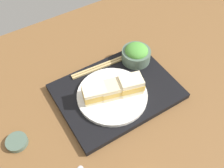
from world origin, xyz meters
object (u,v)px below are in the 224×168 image
at_px(salad_bowl, 136,54).
at_px(sandwich_far, 94,93).
at_px(sandwich_plate, 112,95).
at_px(chopsticks_pair, 99,67).
at_px(small_sauce_dish, 17,141).
at_px(sandwich_middle, 112,90).
at_px(sandwich_near, 130,85).

bearing_deg(salad_bowl, sandwich_far, 19.81).
bearing_deg(sandwich_plate, chopsticks_pair, -102.08).
distance_m(sandwich_far, chopsticks_pair, 0.15).
relative_size(sandwich_far, salad_bowl, 0.82).
distance_m(sandwich_plate, small_sauce_dish, 0.32).
xyz_separation_m(sandwich_plate, sandwich_far, (0.05, -0.02, 0.03)).
distance_m(sandwich_plate, sandwich_far, 0.07).
height_order(sandwich_middle, salad_bowl, salad_bowl).
relative_size(sandwich_plate, sandwich_near, 2.62).
bearing_deg(sandwich_middle, sandwich_far, -17.86).
distance_m(sandwich_near, chopsticks_pair, 0.16).
bearing_deg(small_sauce_dish, chopsticks_pair, -161.83).
relative_size(salad_bowl, small_sauce_dish, 1.63).
bearing_deg(sandwich_middle, small_sauce_dish, -3.29).
relative_size(chopsticks_pair, small_sauce_dish, 3.30).
relative_size(sandwich_middle, sandwich_far, 0.99).
bearing_deg(chopsticks_pair, sandwich_near, 99.94).
distance_m(sandwich_plate, salad_bowl, 0.19).
xyz_separation_m(sandwich_near, chopsticks_pair, (0.03, -0.15, -0.04)).
bearing_deg(small_sauce_dish, sandwich_plate, 176.71).
distance_m(sandwich_plate, sandwich_near, 0.07).
relative_size(sandwich_near, sandwich_far, 1.03).
bearing_deg(salad_bowl, sandwich_plate, 30.62).
relative_size(sandwich_far, small_sauce_dish, 1.34).
relative_size(sandwich_middle, salad_bowl, 0.81).
xyz_separation_m(sandwich_near, sandwich_middle, (0.05, -0.02, -0.00)).
xyz_separation_m(sandwich_near, salad_bowl, (-0.11, -0.11, -0.01)).
bearing_deg(sandwich_far, sandwich_plate, 162.14).
relative_size(sandwich_near, chopsticks_pair, 0.42).
bearing_deg(sandwich_plate, sandwich_middle, 153.43).
bearing_deg(sandwich_plate, sandwich_far, -17.86).
xyz_separation_m(salad_bowl, small_sauce_dish, (0.48, 0.08, -0.04)).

